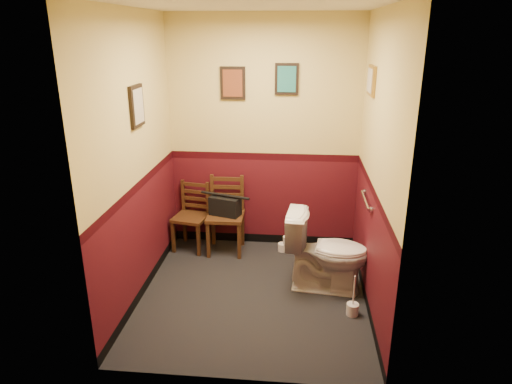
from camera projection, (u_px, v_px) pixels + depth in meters
floor at (254, 294)px, 4.59m from camera, size 2.20×2.40×0.00m
ceiling at (253, 5)px, 3.69m from camera, size 2.20×2.40×0.00m
wall_back at (264, 136)px, 5.27m from camera, size 2.20×0.00×2.70m
wall_front at (235, 215)px, 3.01m from camera, size 2.20×0.00×2.70m
wall_left at (136, 162)px, 4.24m from camera, size 0.00×2.40×2.70m
wall_right at (377, 168)px, 4.04m from camera, size 0.00×2.40×2.70m
grab_bar at (366, 200)px, 4.41m from camera, size 0.05×0.56×0.06m
framed_print_back_a at (233, 83)px, 5.08m from camera, size 0.28×0.04×0.36m
framed_print_back_b at (287, 79)px, 5.01m from camera, size 0.26×0.04×0.34m
framed_print_left at (137, 106)px, 4.16m from camera, size 0.04×0.30×0.38m
framed_print_right at (371, 80)px, 4.37m from camera, size 0.04×0.34×0.28m
toilet at (327, 252)px, 4.57m from camera, size 0.87×0.54×0.81m
toilet_brush at (353, 308)px, 4.23m from camera, size 0.11×0.11×0.41m
chair_left at (192, 216)px, 5.46m from camera, size 0.44×0.44×0.81m
chair_right at (226, 215)px, 5.38m from camera, size 0.43×0.43×0.90m
handbag at (225, 206)px, 5.29m from camera, size 0.39×0.27×0.26m
tp_stack at (287, 245)px, 5.45m from camera, size 0.22×0.12×0.19m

